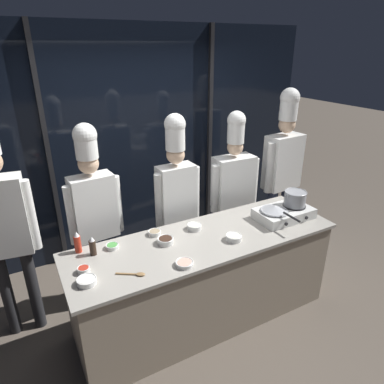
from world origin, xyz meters
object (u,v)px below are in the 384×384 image
at_px(frying_pan, 275,209).
at_px(squeeze_bottle_chili, 77,242).
at_px(serving_spoon_slotted, 136,274).
at_px(chef_sous, 94,205).
at_px(prep_bowl_shrimp, 184,263).
at_px(squeeze_bottle_soy, 93,246).
at_px(prep_bowl_soy_glaze, 166,240).
at_px(chef_pastry, 233,183).
at_px(prep_bowl_garlic, 234,237).
at_px(prep_bowl_mushrooms, 155,232).
at_px(prep_bowl_scallions, 112,246).
at_px(prep_bowl_chili_flakes, 84,270).
at_px(prep_bowl_rice, 87,281).
at_px(stock_pot, 295,198).
at_px(portable_stove, 284,213).
at_px(chef_apprentice, 283,161).
at_px(chef_line, 176,191).
at_px(chef_head, 0,209).
at_px(prep_bowl_bean_sprouts, 194,226).

relative_size(frying_pan, squeeze_bottle_chili, 2.45).
relative_size(serving_spoon_slotted, chef_sous, 0.11).
bearing_deg(squeeze_bottle_chili, prep_bowl_shrimp, -40.70).
relative_size(squeeze_bottle_soy, prep_bowl_soy_glaze, 1.16).
height_order(squeeze_bottle_chili, chef_sous, chef_sous).
height_order(squeeze_bottle_chili, chef_pastry, chef_pastry).
relative_size(squeeze_bottle_chili, prep_bowl_shrimp, 1.34).
height_order(prep_bowl_garlic, prep_bowl_mushrooms, prep_bowl_garlic).
xyz_separation_m(prep_bowl_scallions, prep_bowl_soy_glaze, (0.43, -0.14, 0.01)).
height_order(prep_bowl_chili_flakes, chef_pastry, chef_pastry).
bearing_deg(squeeze_bottle_chili, prep_bowl_rice, -94.54).
bearing_deg(prep_bowl_scallions, prep_bowl_mushrooms, 4.96).
xyz_separation_m(frying_pan, prep_bowl_mushrooms, (-1.11, 0.31, -0.11)).
bearing_deg(squeeze_bottle_soy, squeeze_bottle_chili, 135.11).
bearing_deg(stock_pot, prep_bowl_scallions, 171.22).
bearing_deg(portable_stove, chef_apprentice, 49.34).
relative_size(prep_bowl_garlic, chef_line, 0.08).
xyz_separation_m(frying_pan, prep_bowl_shrimp, (-1.09, -0.23, -0.11)).
height_order(portable_stove, prep_bowl_garlic, portable_stove).
relative_size(chef_line, chef_apprentice, 0.93).
xyz_separation_m(prep_bowl_chili_flakes, chef_line, (1.08, 0.62, 0.19)).
bearing_deg(chef_apprentice, prep_bowl_garlic, 28.72).
bearing_deg(prep_bowl_rice, prep_bowl_soy_glaze, 17.29).
bearing_deg(prep_bowl_garlic, chef_pastry, 55.58).
bearing_deg(chef_head, stock_pot, 172.49).
relative_size(squeeze_bottle_soy, serving_spoon_slotted, 0.81).
distance_m(prep_bowl_rice, serving_spoon_slotted, 0.35).
bearing_deg(chef_head, squeeze_bottle_soy, 151.28).
bearing_deg(prep_bowl_garlic, prep_bowl_rice, 179.43).
distance_m(stock_pot, prep_bowl_scallions, 1.80).
height_order(stock_pot, prep_bowl_soy_glaze, stock_pot).
relative_size(frying_pan, prep_bowl_garlic, 3.26).
xyz_separation_m(squeeze_bottle_chili, prep_bowl_soy_glaze, (0.68, -0.22, -0.06)).
distance_m(prep_bowl_bean_sprouts, prep_bowl_rice, 1.11).
bearing_deg(chef_apprentice, chef_pastry, -3.45).
bearing_deg(chef_line, prep_bowl_scallions, 24.79).
height_order(stock_pot, chef_apprentice, chef_apprentice).
bearing_deg(prep_bowl_mushrooms, prep_bowl_chili_flakes, -159.23).
distance_m(squeeze_bottle_soy, prep_bowl_shrimp, 0.76).
distance_m(chef_head, chef_line, 1.57).
height_order(prep_bowl_scallions, chef_pastry, chef_pastry).
bearing_deg(prep_bowl_scallions, squeeze_bottle_soy, -173.29).
height_order(chef_pastry, chef_apprentice, chef_apprentice).
distance_m(prep_bowl_chili_flakes, chef_line, 1.26).
height_order(squeeze_bottle_chili, chef_line, chef_line).
distance_m(frying_pan, prep_bowl_chili_flakes, 1.80).
relative_size(prep_bowl_garlic, prep_bowl_mushrooms, 1.23).
bearing_deg(stock_pot, portable_stove, -179.90).
xyz_separation_m(prep_bowl_garlic, chef_sous, (-0.99, 0.85, 0.18)).
height_order(squeeze_bottle_soy, prep_bowl_scallions, squeeze_bottle_soy).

